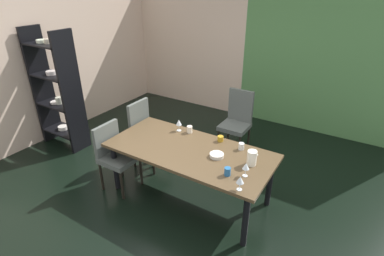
{
  "coord_description": "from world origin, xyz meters",
  "views": [
    {
      "loc": [
        1.99,
        -2.73,
        2.65
      ],
      "look_at": [
        0.11,
        0.29,
        0.85
      ],
      "focal_mm": 28.0,
      "sensor_mm": 36.0,
      "label": 1
    }
  ],
  "objects_px": {
    "wine_glass_north": "(240,180)",
    "chair_head_far": "(237,119)",
    "chair_left_near": "(115,153)",
    "wine_glass_east": "(246,166)",
    "serving_bowl_front": "(217,155)",
    "dining_table": "(189,154)",
    "wine_glass_center": "(179,123)",
    "pitcher_near_window": "(252,158)",
    "chair_left_far": "(146,131)",
    "display_shelf": "(56,90)",
    "cup_near_shelf": "(190,129)",
    "cup_left": "(220,139)",
    "cup_corner": "(241,146)",
    "cup_rear": "(227,171)"
  },
  "relations": [
    {
      "from": "wine_glass_north",
      "to": "chair_head_far",
      "type": "bearing_deg",
      "value": 114.51
    },
    {
      "from": "wine_glass_north",
      "to": "chair_left_near",
      "type": "bearing_deg",
      "value": 177.6
    },
    {
      "from": "wine_glass_east",
      "to": "serving_bowl_front",
      "type": "xyz_separation_m",
      "value": [
        -0.44,
        0.18,
        -0.1
      ]
    },
    {
      "from": "dining_table",
      "to": "wine_glass_east",
      "type": "distance_m",
      "value": 0.85
    },
    {
      "from": "wine_glass_center",
      "to": "pitcher_near_window",
      "type": "distance_m",
      "value": 1.21
    },
    {
      "from": "chair_left_far",
      "to": "wine_glass_north",
      "type": "height_order",
      "value": "chair_left_far"
    },
    {
      "from": "chair_left_far",
      "to": "display_shelf",
      "type": "xyz_separation_m",
      "value": [
        -1.64,
        -0.26,
        0.43
      ]
    },
    {
      "from": "wine_glass_north",
      "to": "chair_left_far",
      "type": "bearing_deg",
      "value": 158.27
    },
    {
      "from": "serving_bowl_front",
      "to": "wine_glass_east",
      "type": "bearing_deg",
      "value": -21.8
    },
    {
      "from": "dining_table",
      "to": "cup_near_shelf",
      "type": "distance_m",
      "value": 0.46
    },
    {
      "from": "wine_glass_north",
      "to": "wine_glass_center",
      "type": "height_order",
      "value": "wine_glass_center"
    },
    {
      "from": "serving_bowl_front",
      "to": "chair_left_far",
      "type": "bearing_deg",
      "value": 167.17
    },
    {
      "from": "chair_left_near",
      "to": "chair_left_far",
      "type": "bearing_deg",
      "value": -179.22
    },
    {
      "from": "chair_left_near",
      "to": "serving_bowl_front",
      "type": "bearing_deg",
      "value": 104.44
    },
    {
      "from": "chair_left_far",
      "to": "cup_left",
      "type": "bearing_deg",
      "value": 92.75
    },
    {
      "from": "chair_left_far",
      "to": "display_shelf",
      "type": "relative_size",
      "value": 0.52
    },
    {
      "from": "cup_corner",
      "to": "pitcher_near_window",
      "type": "distance_m",
      "value": 0.35
    },
    {
      "from": "dining_table",
      "to": "cup_rear",
      "type": "distance_m",
      "value": 0.7
    },
    {
      "from": "dining_table",
      "to": "pitcher_near_window",
      "type": "distance_m",
      "value": 0.81
    },
    {
      "from": "cup_rear",
      "to": "wine_glass_east",
      "type": "bearing_deg",
      "value": 27.21
    },
    {
      "from": "wine_glass_center",
      "to": "pitcher_near_window",
      "type": "height_order",
      "value": "pitcher_near_window"
    },
    {
      "from": "cup_near_shelf",
      "to": "cup_rear",
      "type": "xyz_separation_m",
      "value": [
        0.88,
        -0.62,
        -0.0
      ]
    },
    {
      "from": "dining_table",
      "to": "cup_near_shelf",
      "type": "relative_size",
      "value": 21.68
    },
    {
      "from": "wine_glass_center",
      "to": "cup_corner",
      "type": "relative_size",
      "value": 1.95
    },
    {
      "from": "dining_table",
      "to": "cup_corner",
      "type": "relative_size",
      "value": 24.39
    },
    {
      "from": "chair_left_far",
      "to": "display_shelf",
      "type": "bearing_deg",
      "value": -81.0
    },
    {
      "from": "wine_glass_center",
      "to": "cup_rear",
      "type": "relative_size",
      "value": 1.81
    },
    {
      "from": "wine_glass_north",
      "to": "pitcher_near_window",
      "type": "bearing_deg",
      "value": 97.96
    },
    {
      "from": "chair_left_far",
      "to": "chair_head_far",
      "type": "height_order",
      "value": "chair_head_far"
    },
    {
      "from": "wine_glass_north",
      "to": "serving_bowl_front",
      "type": "height_order",
      "value": "wine_glass_north"
    },
    {
      "from": "serving_bowl_front",
      "to": "pitcher_near_window",
      "type": "bearing_deg",
      "value": 9.02
    },
    {
      "from": "wine_glass_east",
      "to": "wine_glass_center",
      "type": "height_order",
      "value": "wine_glass_center"
    },
    {
      "from": "cup_rear",
      "to": "wine_glass_center",
      "type": "bearing_deg",
      "value": 150.06
    },
    {
      "from": "wine_glass_east",
      "to": "wine_glass_center",
      "type": "distance_m",
      "value": 1.31
    },
    {
      "from": "chair_left_far",
      "to": "chair_head_far",
      "type": "distance_m",
      "value": 1.5
    },
    {
      "from": "wine_glass_north",
      "to": "cup_rear",
      "type": "distance_m",
      "value": 0.28
    },
    {
      "from": "chair_head_far",
      "to": "wine_glass_north",
      "type": "xyz_separation_m",
      "value": [
        0.85,
        -1.86,
        0.28
      ]
    },
    {
      "from": "display_shelf",
      "to": "serving_bowl_front",
      "type": "bearing_deg",
      "value": -0.99
    },
    {
      "from": "chair_head_far",
      "to": "cup_near_shelf",
      "type": "height_order",
      "value": "chair_head_far"
    },
    {
      "from": "wine_glass_north",
      "to": "wine_glass_center",
      "type": "distance_m",
      "value": 1.46
    },
    {
      "from": "chair_left_near",
      "to": "wine_glass_east",
      "type": "xyz_separation_m",
      "value": [
        1.79,
        0.17,
        0.32
      ]
    },
    {
      "from": "dining_table",
      "to": "cup_corner",
      "type": "distance_m",
      "value": 0.65
    },
    {
      "from": "serving_bowl_front",
      "to": "cup_corner",
      "type": "bearing_deg",
      "value": 60.85
    },
    {
      "from": "display_shelf",
      "to": "chair_left_near",
      "type": "bearing_deg",
      "value": -13.68
    },
    {
      "from": "wine_glass_east",
      "to": "cup_rear",
      "type": "xyz_separation_m",
      "value": [
        -0.17,
        -0.09,
        -0.08
      ]
    },
    {
      "from": "chair_head_far",
      "to": "cup_left",
      "type": "bearing_deg",
      "value": 102.06
    },
    {
      "from": "dining_table",
      "to": "wine_glass_center",
      "type": "relative_size",
      "value": 12.48
    },
    {
      "from": "chair_head_far",
      "to": "cup_near_shelf",
      "type": "distance_m",
      "value": 1.12
    },
    {
      "from": "dining_table",
      "to": "pitcher_near_window",
      "type": "xyz_separation_m",
      "value": [
        0.78,
        0.09,
        0.16
      ]
    },
    {
      "from": "wine_glass_north",
      "to": "cup_corner",
      "type": "bearing_deg",
      "value": 112.25
    }
  ]
}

